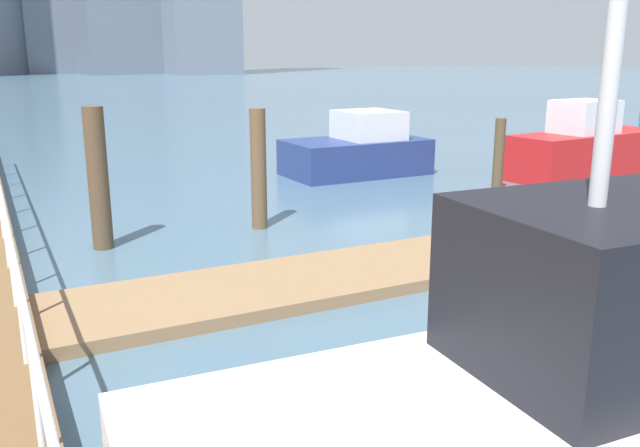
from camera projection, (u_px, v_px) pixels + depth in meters
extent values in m
plane|color=slate|center=(114.00, 175.00, 19.21)|extent=(300.00, 300.00, 0.00)
cube|color=#93704C|center=(447.00, 257.00, 11.12)|extent=(13.87, 2.00, 0.18)
cylinder|color=white|center=(36.00, 391.00, 5.00)|extent=(0.06, 0.06, 1.05)
cylinder|color=white|center=(21.00, 314.00, 6.50)|extent=(0.06, 0.06, 1.05)
cylinder|color=white|center=(12.00, 265.00, 8.00)|extent=(0.06, 0.06, 1.05)
cylinder|color=white|center=(6.00, 232.00, 9.50)|extent=(0.06, 0.06, 1.05)
cylinder|color=white|center=(1.00, 208.00, 11.00)|extent=(0.06, 0.06, 1.05)
cylinder|color=white|center=(7.00, 223.00, 7.87)|extent=(0.06, 27.80, 0.06)
cylinder|color=brown|center=(499.00, 156.00, 16.57)|extent=(0.26, 0.26, 1.86)
cylinder|color=brown|center=(98.00, 179.00, 11.66)|extent=(0.36, 0.36, 2.53)
cylinder|color=brown|center=(259.00, 169.00, 13.07)|extent=(0.31, 0.31, 2.38)
cube|color=white|center=(571.00, 445.00, 4.85)|extent=(6.44, 2.33, 1.24)
cube|color=red|center=(588.00, 155.00, 18.85)|extent=(5.22, 2.04, 1.25)
cube|color=white|center=(584.00, 117.00, 18.43)|extent=(1.74, 1.42, 0.91)
cube|color=navy|center=(356.00, 157.00, 19.19)|extent=(4.06, 2.25, 1.01)
cube|color=white|center=(369.00, 125.00, 19.16)|extent=(1.67, 1.77, 0.80)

